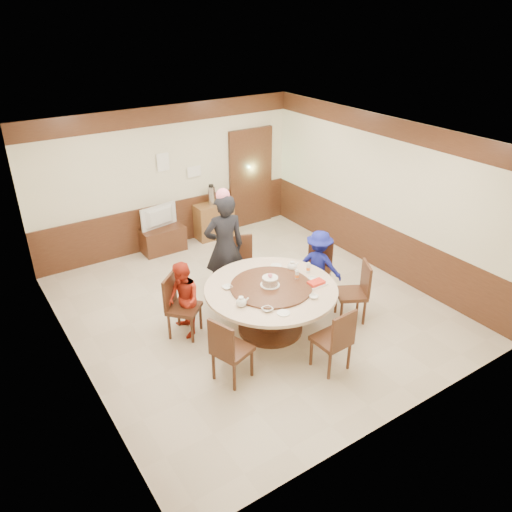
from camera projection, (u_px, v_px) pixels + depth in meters
room at (251, 249)px, 7.73m from camera, size 6.00×6.04×2.84m
banquet_table at (271, 300)px, 7.43m from camera, size 1.97×1.97×0.78m
chair_0 at (317, 279)px, 8.46m from camera, size 0.62×0.62×0.97m
chair_1 at (243, 275)px, 8.58m from camera, size 0.57×0.57×0.97m
chair_2 at (183, 316)px, 7.45m from camera, size 0.62×0.62×0.97m
chair_3 at (231, 360)px, 6.55m from camera, size 0.56×0.56×0.97m
chair_4 at (332, 349)px, 6.75m from camera, size 0.46×0.47×0.97m
chair_5 at (352, 302)px, 7.81m from camera, size 0.60×0.60×0.97m
person_standing at (225, 247)px, 8.13m from camera, size 0.75×0.58×1.84m
person_red at (183, 300)px, 7.32m from camera, size 0.50×0.62×1.19m
person_blue at (319, 265)px, 8.26m from camera, size 0.80×0.90×1.21m
birthday_cake at (270, 281)px, 7.31m from camera, size 0.29×0.29×0.20m
teapot_left at (241, 302)px, 6.86m from camera, size 0.17×0.15×0.13m
teapot_right at (292, 267)px, 7.78m from camera, size 0.17×0.15×0.13m
bowl_0 at (227, 287)px, 7.31m from camera, size 0.14×0.14×0.04m
bowl_1 at (314, 297)px, 7.06m from camera, size 0.13×0.13×0.04m
bowl_2 at (267, 309)px, 6.78m from camera, size 0.15×0.15×0.04m
bowl_3 at (312, 279)px, 7.52m from camera, size 0.13×0.13×0.04m
saucer_near at (283, 313)px, 6.73m from camera, size 0.18×0.18×0.01m
saucer_far at (276, 266)px, 7.92m from camera, size 0.18×0.18×0.01m
shrimp_platter at (316, 283)px, 7.39m from camera, size 0.30×0.20×0.06m
bottle_0 at (297, 275)px, 7.50m from camera, size 0.06×0.06×0.16m
bottle_1 at (308, 268)px, 7.70m from camera, size 0.06×0.06×0.16m
tv_stand at (163, 239)px, 9.98m from camera, size 0.85×0.45×0.50m
television at (161, 217)px, 9.76m from camera, size 0.80×0.25×0.46m
side_cabinet at (214, 220)px, 10.52m from camera, size 0.80×0.40×0.75m
thermos at (211, 195)px, 10.25m from camera, size 0.15×0.15×0.38m
notice_left at (163, 162)px, 9.56m from camera, size 0.25×0.00×0.35m
notice_right at (194, 171)px, 10.01m from camera, size 0.30×0.00×0.22m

